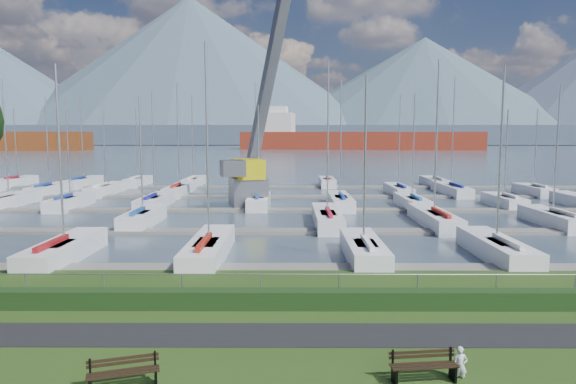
{
  "coord_description": "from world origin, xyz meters",
  "views": [
    {
      "loc": [
        0.14,
        -19.05,
        6.51
      ],
      "look_at": [
        0.0,
        12.0,
        3.0
      ],
      "focal_mm": 32.0,
      "sensor_mm": 36.0,
      "label": 1
    }
  ],
  "objects_px": {
    "bench_left": "(123,373)",
    "person": "(460,360)",
    "bench_right": "(423,366)",
    "crane": "(254,147)"
  },
  "relations": [
    {
      "from": "crane",
      "to": "bench_right",
      "type": "bearing_deg",
      "value": -95.26
    },
    {
      "from": "bench_right",
      "to": "crane",
      "type": "height_order",
      "value": "crane"
    },
    {
      "from": "bench_left",
      "to": "person",
      "type": "bearing_deg",
      "value": -13.62
    },
    {
      "from": "bench_left",
      "to": "crane",
      "type": "height_order",
      "value": "crane"
    },
    {
      "from": "bench_left",
      "to": "bench_right",
      "type": "bearing_deg",
      "value": -14.37
    },
    {
      "from": "bench_left",
      "to": "person",
      "type": "xyz_separation_m",
      "value": [
        8.84,
        0.6,
        0.09
      ]
    },
    {
      "from": "bench_right",
      "to": "bench_left",
      "type": "bearing_deg",
      "value": 176.3
    },
    {
      "from": "bench_left",
      "to": "crane",
      "type": "relative_size",
      "value": 0.08
    },
    {
      "from": "person",
      "to": "crane",
      "type": "height_order",
      "value": "crane"
    },
    {
      "from": "bench_left",
      "to": "person",
      "type": "distance_m",
      "value": 8.86
    }
  ]
}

